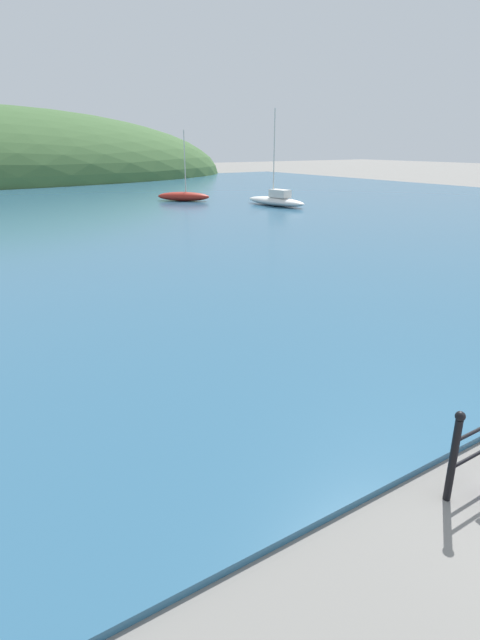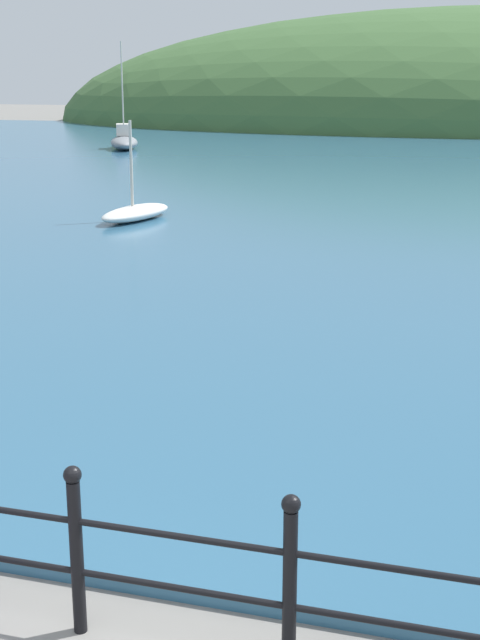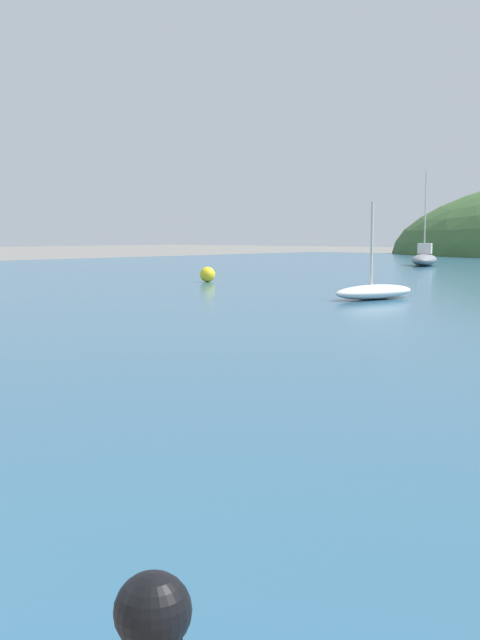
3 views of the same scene
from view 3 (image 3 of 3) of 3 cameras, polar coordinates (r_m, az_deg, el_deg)
The scene contains 3 objects.
boat_far_right at distance 41.70m, azimuth 13.87°, elevation 4.60°, with size 2.81×4.22×5.07m.
boat_red_dinghy at distance 19.39m, azimuth 10.20°, elevation 2.17°, with size 1.40×2.74×2.46m.
mooring_buoy at distance 26.11m, azimuth -2.49°, elevation 3.49°, with size 0.53×0.53×0.53m, color yellow.
Camera 3 is at (3.53, 0.78, 1.71)m, focal length 42.00 mm.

